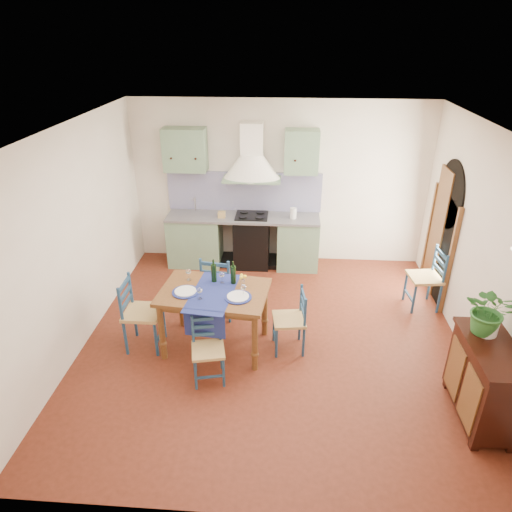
# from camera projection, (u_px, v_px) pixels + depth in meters

# --- Properties ---
(floor) EXTENTS (5.00, 5.00, 0.00)m
(floor) POSITION_uv_depth(u_px,v_px,m) (272.00, 340.00, 6.18)
(floor) COLOR #4A1D0F
(floor) RESTS_ON ground
(back_wall) EXTENTS (5.00, 0.96, 2.80)m
(back_wall) POSITION_uv_depth(u_px,v_px,m) (251.00, 207.00, 7.78)
(back_wall) COLOR silver
(back_wall) RESTS_ON ground
(right_wall) EXTENTS (0.26, 5.00, 2.80)m
(right_wall) POSITION_uv_depth(u_px,v_px,m) (475.00, 248.00, 5.67)
(right_wall) COLOR silver
(right_wall) RESTS_ON ground
(left_wall) EXTENTS (0.04, 5.00, 2.80)m
(left_wall) POSITION_uv_depth(u_px,v_px,m) (75.00, 241.00, 5.71)
(left_wall) COLOR silver
(left_wall) RESTS_ON ground
(ceiling) EXTENTS (5.00, 5.00, 0.01)m
(ceiling) POSITION_uv_depth(u_px,v_px,m) (276.00, 130.00, 4.92)
(ceiling) COLOR white
(ceiling) RESTS_ON back_wall
(dining_table) EXTENTS (1.42, 1.10, 1.16)m
(dining_table) POSITION_uv_depth(u_px,v_px,m) (214.00, 298.00, 5.73)
(dining_table) COLOR brown
(dining_table) RESTS_ON ground
(chair_near) EXTENTS (0.45, 0.45, 0.81)m
(chair_near) POSITION_uv_depth(u_px,v_px,m) (208.00, 349.00, 5.34)
(chair_near) COLOR navy
(chair_near) RESTS_ON ground
(chair_far) EXTENTS (0.51, 0.51, 0.98)m
(chair_far) POSITION_uv_depth(u_px,v_px,m) (219.00, 284.00, 6.51)
(chair_far) COLOR navy
(chair_far) RESTS_ON ground
(chair_left) EXTENTS (0.46, 0.46, 0.99)m
(chair_left) POSITION_uv_depth(u_px,v_px,m) (140.00, 313.00, 5.85)
(chair_left) COLOR navy
(chair_left) RESTS_ON ground
(chair_right) EXTENTS (0.45, 0.45, 0.86)m
(chair_right) POSITION_uv_depth(u_px,v_px,m) (291.00, 320.00, 5.82)
(chair_right) COLOR navy
(chair_right) RESTS_ON ground
(chair_spare) EXTENTS (0.49, 0.49, 0.94)m
(chair_spare) POSITION_uv_depth(u_px,v_px,m) (427.00, 278.00, 6.72)
(chair_spare) COLOR navy
(chair_spare) RESTS_ON ground
(sideboard) EXTENTS (0.50, 1.05, 0.94)m
(sideboard) POSITION_uv_depth(u_px,v_px,m) (485.00, 380.00, 4.75)
(sideboard) COLOR black
(sideboard) RESTS_ON ground
(potted_plant) EXTENTS (0.62, 0.58, 0.54)m
(potted_plant) POSITION_uv_depth(u_px,v_px,m) (490.00, 311.00, 4.65)
(potted_plant) COLOR #2B6A2A
(potted_plant) RESTS_ON sideboard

